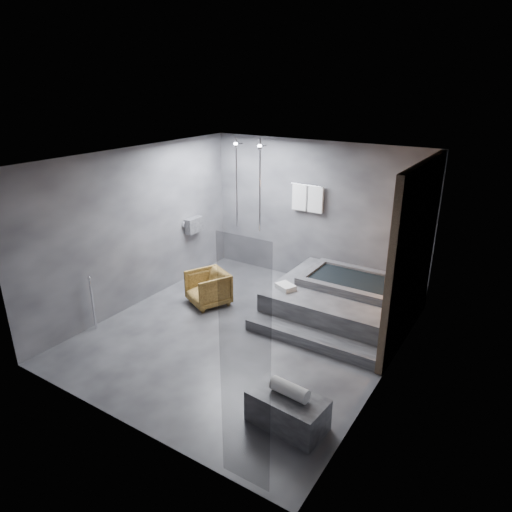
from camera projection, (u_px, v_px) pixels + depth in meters
The scene contains 7 objects.
room at pixel (275, 231), 6.76m from camera, with size 5.00×5.04×2.82m.
tub_deck at pixel (341, 301), 7.91m from camera, with size 2.20×2.00×0.50m, color #313134.
tub_step at pixel (311, 339), 7.04m from camera, with size 2.20×0.36×0.18m, color #313134.
concrete_bench at pixel (287, 410), 5.35m from camera, with size 0.91×0.50×0.41m, color #2E2E30.
driftwood_chair at pixel (208, 288), 8.24m from camera, with size 0.66×0.68×0.62m, color #493212.
rolled_towel at pixel (290, 390), 5.25m from camera, with size 0.17×0.17×0.47m, color white.
deck_towel at pixel (286, 287), 7.75m from camera, with size 0.32×0.23×0.08m, color silver.
Camera 1 is at (3.61, -5.34, 3.83)m, focal length 32.00 mm.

